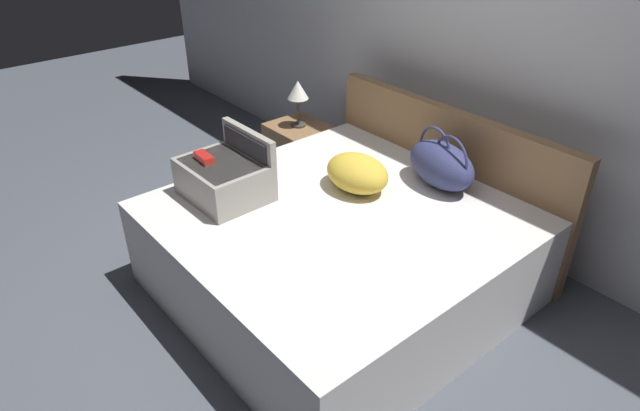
{
  "coord_description": "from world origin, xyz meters",
  "views": [
    {
      "loc": [
        1.95,
        -1.38,
        2.22
      ],
      "look_at": [
        0.0,
        0.26,
        0.66
      ],
      "focal_mm": 31.26,
      "sensor_mm": 36.0,
      "label": 1
    }
  ],
  "objects_px": {
    "bed": "(338,253)",
    "table_lamp": "(298,92)",
    "pillow_near_headboard": "(357,173)",
    "hard_case_large": "(224,176)",
    "nightstand": "(299,156)",
    "duffel_bag": "(441,164)"
  },
  "relations": [
    {
      "from": "duffel_bag",
      "to": "table_lamp",
      "type": "bearing_deg",
      "value": -178.55
    },
    {
      "from": "hard_case_large",
      "to": "duffel_bag",
      "type": "height_order",
      "value": "hard_case_large"
    },
    {
      "from": "bed",
      "to": "pillow_near_headboard",
      "type": "xyz_separation_m",
      "value": [
        -0.13,
        0.27,
        0.38
      ]
    },
    {
      "from": "hard_case_large",
      "to": "table_lamp",
      "type": "relative_size",
      "value": 1.37
    },
    {
      "from": "hard_case_large",
      "to": "nightstand",
      "type": "distance_m",
      "value": 1.28
    },
    {
      "from": "bed",
      "to": "table_lamp",
      "type": "distance_m",
      "value": 1.44
    },
    {
      "from": "hard_case_large",
      "to": "duffel_bag",
      "type": "xyz_separation_m",
      "value": [
        0.72,
        1.07,
        0.01
      ]
    },
    {
      "from": "hard_case_large",
      "to": "nightstand",
      "type": "xyz_separation_m",
      "value": [
        -0.62,
        1.03,
        -0.43
      ]
    },
    {
      "from": "hard_case_large",
      "to": "table_lamp",
      "type": "bearing_deg",
      "value": 120.29
    },
    {
      "from": "bed",
      "to": "table_lamp",
      "type": "relative_size",
      "value": 5.07
    },
    {
      "from": "hard_case_large",
      "to": "table_lamp",
      "type": "distance_m",
      "value": 1.21
    },
    {
      "from": "pillow_near_headboard",
      "to": "nightstand",
      "type": "distance_m",
      "value": 1.19
    },
    {
      "from": "nightstand",
      "to": "table_lamp",
      "type": "bearing_deg",
      "value": 0.0
    },
    {
      "from": "pillow_near_headboard",
      "to": "hard_case_large",
      "type": "bearing_deg",
      "value": -123.6
    },
    {
      "from": "bed",
      "to": "hard_case_large",
      "type": "height_order",
      "value": "hard_case_large"
    },
    {
      "from": "pillow_near_headboard",
      "to": "nightstand",
      "type": "relative_size",
      "value": 0.81
    },
    {
      "from": "bed",
      "to": "hard_case_large",
      "type": "bearing_deg",
      "value": -146.05
    },
    {
      "from": "duffel_bag",
      "to": "nightstand",
      "type": "height_order",
      "value": "duffel_bag"
    },
    {
      "from": "pillow_near_headboard",
      "to": "duffel_bag",
      "type": "bearing_deg",
      "value": 55.57
    },
    {
      "from": "bed",
      "to": "table_lamp",
      "type": "bearing_deg",
      "value": 151.18
    },
    {
      "from": "pillow_near_headboard",
      "to": "table_lamp",
      "type": "xyz_separation_m",
      "value": [
        -1.05,
        0.39,
        0.12
      ]
    },
    {
      "from": "pillow_near_headboard",
      "to": "table_lamp",
      "type": "distance_m",
      "value": 1.13
    }
  ]
}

